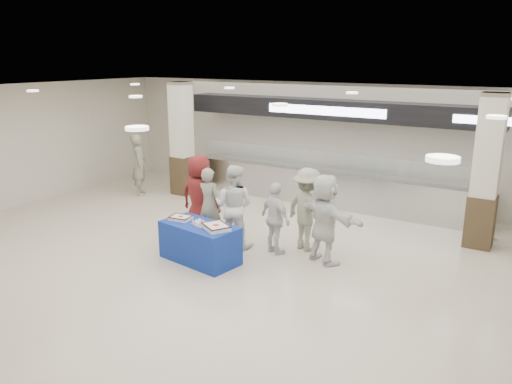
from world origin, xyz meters
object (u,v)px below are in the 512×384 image
Objects in this scene: civilian_maroon at (200,196)px; soldier_bg at (139,165)px; sheet_cake_right at (216,227)px; chef_short at (276,219)px; sheet_cake_left at (181,218)px; display_table at (200,243)px; chef_tall at (234,206)px; cupcake_tray at (201,223)px; soldier_b at (307,210)px; civilian_white at (325,219)px; soldier_a at (209,204)px.

soldier_bg is (-3.64, 1.88, -0.04)m from civilian_maroon.
sheet_cake_right is 1.32m from chef_short.
display_table is at bearing -4.26° from sheet_cake_left.
chef_tall is 0.97m from chef_short.
civilian_maroon is at bearing 128.88° from cupcake_tray.
soldier_b is at bearing -172.51° from civilian_maroon.
soldier_bg is at bearing 9.50° from soldier_b.
sheet_cake_right is at bearing -7.05° from cupcake_tray.
chef_tall is at bearing 170.63° from civilian_maroon.
display_table is 0.41m from cupcake_tray.
civilian_white is (2.91, 0.14, -0.04)m from civilian_maroon.
chef_short reaches higher than cupcake_tray.
display_table is at bearing 72.67° from chef_tall.
sheet_cake_right reaches higher than sheet_cake_left.
display_table is 0.88× the size of civilian_white.
chef_tall is at bearing -152.87° from soldier_bg.
soldier_bg is (-5.53, 1.86, 0.14)m from chef_short.
soldier_b is at bearing -170.31° from soldier_a.
soldier_bg is (-4.58, 1.94, 0.01)m from chef_tall.
chef_short is (1.89, 0.02, -0.19)m from civilian_maroon.
soldier_b is (2.05, 0.61, 0.06)m from soldier_a.
soldier_bg is at bearing -33.19° from civilian_maroon.
soldier_b is at bearing -12.68° from civilian_white.
chef_short is 1.03m from civilian_white.
cupcake_tray is at bearing 2.85° from display_table.
cupcake_tray is (0.05, -0.00, 0.40)m from display_table.
civilian_maroon is 1.90m from chef_short.
civilian_maroon reaches higher than soldier_a.
sheet_cake_right is 0.36× the size of soldier_bg.
civilian_white is 6.77m from soldier_bg.
soldier_bg reaches higher than sheet_cake_left.
civilian_white is (1.02, 0.11, 0.14)m from chef_short.
soldier_a is at bearing 119.98° from cupcake_tray.
cupcake_tray is 2.37m from civilian_white.
soldier_b reaches higher than sheet_cake_right.
soldier_a is (-0.05, 0.99, 0.01)m from sheet_cake_left.
civilian_maroon reaches higher than sheet_cake_left.
soldier_a is 0.66m from chef_tall.
chef_tall reaches higher than soldier_a.
civilian_white is at bearing 177.30° from soldier_a.
civilian_white reaches higher than chef_short.
soldier_a is 2.63m from civilian_white.
civilian_maroon is (-0.88, 1.09, 0.15)m from cupcake_tray.
sheet_cake_right is 1.46× the size of cupcake_tray.
chef_tall is (-0.33, 1.08, 0.07)m from sheet_cake_right.
sheet_cake_left is 1.16m from chef_tall.
sheet_cake_left is 0.27× the size of soldier_a.
chef_tall is 0.99× the size of civilian_white.
civilian_maroon reaches higher than chef_tall.
chef_tall reaches higher than sheet_cake_left.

